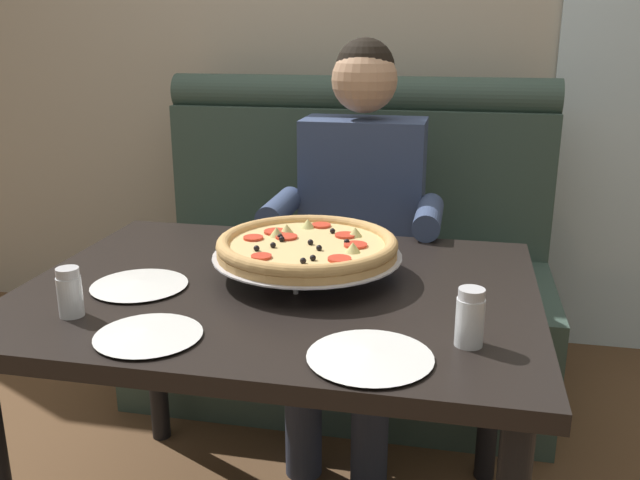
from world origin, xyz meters
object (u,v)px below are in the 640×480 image
(plate_near_left, at_px, (139,283))
(patio_chair, at_px, (590,184))
(booth_bench, at_px, (345,280))
(shaker_pepper_flakes, at_px, (470,322))
(dining_table, at_px, (280,319))
(pizza, at_px, (307,247))
(diner_main, at_px, (358,220))
(plate_far_side, at_px, (370,354))
(shaker_parmesan, at_px, (70,296))
(plate_near_right, at_px, (148,333))

(plate_near_left, relative_size, patio_chair, 0.26)
(booth_bench, distance_m, shaker_pepper_flakes, 1.29)
(booth_bench, xyz_separation_m, plate_near_left, (-0.32, -1.00, 0.33))
(dining_table, xyz_separation_m, patio_chair, (1.07, 2.28, -0.11))
(booth_bench, bearing_deg, dining_table, -90.00)
(pizza, xyz_separation_m, shaker_pepper_flakes, (0.38, -0.31, -0.03))
(diner_main, distance_m, patio_chair, 1.91)
(plate_far_side, bearing_deg, dining_table, 128.01)
(pizza, bearing_deg, dining_table, -123.57)
(shaker_pepper_flakes, bearing_deg, shaker_parmesan, -177.99)
(pizza, xyz_separation_m, plate_near_right, (-0.23, -0.40, -0.06))
(dining_table, bearing_deg, plate_near_right, -118.08)
(shaker_parmesan, relative_size, plate_near_right, 0.50)
(shaker_pepper_flakes, relative_size, plate_far_side, 0.49)
(dining_table, bearing_deg, shaker_parmesan, -145.26)
(plate_far_side, bearing_deg, diner_main, 100.06)
(pizza, distance_m, patio_chair, 2.45)
(pizza, distance_m, shaker_pepper_flakes, 0.49)
(shaker_parmesan, bearing_deg, plate_near_right, -17.98)
(pizza, xyz_separation_m, patio_chair, (1.02, 2.21, -0.27))
(plate_near_left, bearing_deg, shaker_parmesan, -109.00)
(dining_table, relative_size, patio_chair, 1.38)
(dining_table, bearing_deg, plate_far_side, -51.99)
(patio_chair, bearing_deg, diner_main, -121.19)
(shaker_pepper_flakes, bearing_deg, plate_near_left, 168.40)
(pizza, distance_m, plate_near_left, 0.40)
(shaker_parmesan, bearing_deg, plate_near_left, 71.00)
(pizza, xyz_separation_m, plate_near_left, (-0.37, -0.16, -0.06))
(patio_chair, bearing_deg, shaker_pepper_flakes, -104.13)
(pizza, height_order, plate_far_side, pizza)
(plate_near_right, bearing_deg, shaker_pepper_flakes, 8.82)
(plate_near_left, xyz_separation_m, patio_chair, (1.38, 2.36, -0.21))
(patio_chair, bearing_deg, plate_near_right, -115.46)
(booth_bench, distance_m, dining_table, 0.95)
(booth_bench, height_order, shaker_parmesan, booth_bench)
(plate_near_left, bearing_deg, patio_chair, 59.64)
(booth_bench, relative_size, shaker_parmesan, 14.04)
(diner_main, xyz_separation_m, shaker_parmesan, (-0.46, -0.92, 0.06))
(shaker_pepper_flakes, bearing_deg, pizza, 141.17)
(plate_near_right, height_order, patio_chair, patio_chair)
(booth_bench, distance_m, plate_near_left, 1.10)
(diner_main, relative_size, plate_near_right, 6.05)
(pizza, height_order, patio_chair, patio_chair)
(pizza, bearing_deg, booth_bench, 93.35)
(booth_bench, relative_size, shaker_pepper_flakes, 13.00)
(diner_main, bearing_deg, pizza, -93.37)
(pizza, height_order, plate_near_right, pizza)
(shaker_parmesan, distance_m, plate_near_right, 0.22)
(diner_main, height_order, plate_near_right, diner_main)
(dining_table, xyz_separation_m, plate_near_left, (-0.32, -0.08, 0.10))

